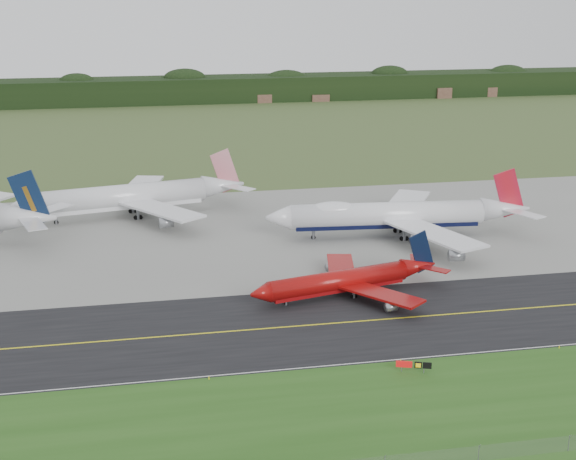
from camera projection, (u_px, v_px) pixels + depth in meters
The scene contains 15 objects.
ground at pixel (336, 314), 142.34m from camera, with size 600.00×600.00×0.00m, color #385226.
grass_verge at pixel (398, 413), 109.47m from camera, with size 400.00×30.00×0.01m, color #254F17.
taxiway at pixel (341, 323), 138.58m from camera, with size 400.00×32.00×0.02m, color black.
apron at pixel (284, 231), 190.23m from camera, with size 400.00×78.00×0.01m, color gray.
taxiway_centreline at pixel (341, 323), 138.58m from camera, with size 400.00×0.40×0.00m, color yellow.
taxiway_edge_line at pixel (366, 362), 124.02m from camera, with size 400.00×0.25×0.00m, color silver.
perimeter_fence at pixel (432, 459), 96.95m from camera, with size 320.00×0.10×320.00m.
horizon_treeline at pixel (202, 91), 397.81m from camera, with size 700.00×25.00×12.00m.
jet_ba_747 at pixel (396, 215), 184.22m from camera, with size 62.13×51.29×15.61m.
jet_red_737 at pixel (348, 280), 150.41m from camera, with size 38.80×31.06×10.57m.
jet_star_tail at pixel (134, 196), 200.67m from camera, with size 58.66×48.40×15.53m.
taxiway_sign at pixel (414, 365), 120.49m from camera, with size 5.11×1.88×1.77m.
edge_marker_left at pixel (209, 378), 118.64m from camera, with size 0.16×0.16×0.50m, color yellow.
edge_marker_center at pixel (401, 361), 123.95m from camera, with size 0.16×0.16×0.50m, color yellow.
edge_marker_right at pixel (559, 347), 128.73m from camera, with size 0.16×0.16×0.50m, color yellow.
Camera 1 is at (-32.98, -127.77, 56.05)m, focal length 50.00 mm.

